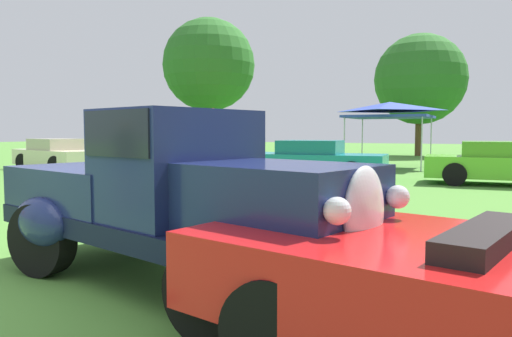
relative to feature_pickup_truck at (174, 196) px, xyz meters
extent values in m
plane|color=#4C8433|center=(-0.79, -0.52, -0.87)|extent=(120.00, 120.00, 0.00)
cube|color=black|center=(-0.04, 0.01, -0.31)|extent=(4.52, 2.49, 0.20)
cube|color=navy|center=(1.20, -0.32, 0.07)|extent=(1.81, 1.46, 0.60)
ellipsoid|color=silver|center=(1.99, -0.52, 0.05)|extent=(0.29, 0.54, 0.68)
cube|color=navy|center=(0.08, -0.02, 0.31)|extent=(1.34, 1.59, 1.04)
cube|color=black|center=(0.08, -0.02, 0.61)|extent=(1.26, 1.60, 0.40)
cube|color=navy|center=(-1.21, 0.32, -0.01)|extent=(2.16, 1.84, 0.48)
ellipsoid|color=navy|center=(1.45, 0.36, -0.31)|extent=(0.98, 0.58, 0.52)
ellipsoid|color=navy|center=(1.09, -1.03, -0.31)|extent=(0.98, 0.58, 0.52)
ellipsoid|color=navy|center=(-1.03, 1.02, -0.31)|extent=(0.98, 0.58, 0.52)
ellipsoid|color=navy|center=(-1.39, -0.38, -0.31)|extent=(0.98, 0.58, 0.52)
sphere|color=silver|center=(2.15, -0.11, 0.13)|extent=(0.18, 0.18, 0.18)
sphere|color=silver|center=(1.93, -0.96, 0.13)|extent=(0.18, 0.18, 0.18)
cylinder|color=black|center=(1.45, 0.36, -0.49)|extent=(0.76, 0.24, 0.76)
cylinder|color=black|center=(1.09, -1.03, -0.49)|extent=(0.76, 0.24, 0.76)
cylinder|color=black|center=(-1.03, 1.02, -0.49)|extent=(0.76, 0.24, 0.76)
cylinder|color=black|center=(-1.39, -0.38, -0.49)|extent=(0.76, 0.24, 0.76)
cube|color=black|center=(2.77, -0.82, -0.06)|extent=(0.53, 1.24, 0.28)
cylinder|color=black|center=(2.02, 0.14, -0.54)|extent=(0.66, 0.20, 0.66)
cylinder|color=black|center=(1.69, -1.37, -0.54)|extent=(0.66, 0.20, 0.66)
cube|color=beige|center=(-12.22, 9.66, -0.37)|extent=(4.77, 2.83, 0.60)
cube|color=#B3AB8E|center=(-12.39, 9.71, 0.13)|extent=(2.29, 1.92, 0.44)
cylinder|color=black|center=(-11.13, 8.55, -0.55)|extent=(0.64, 0.22, 0.64)
cylinder|color=black|center=(-13.72, 9.28, -0.55)|extent=(0.64, 0.22, 0.64)
cube|color=teal|center=(-2.23, 10.73, -0.37)|extent=(4.41, 2.03, 0.60)
cube|color=#146A6E|center=(-2.40, 10.71, 0.13)|extent=(2.00, 1.60, 0.44)
cylinder|color=black|center=(-0.89, 10.06, -0.55)|extent=(0.64, 0.22, 0.64)
cylinder|color=black|center=(-3.45, 9.85, -0.55)|extent=(0.64, 0.22, 0.64)
cube|color=#60C62D|center=(3.00, 11.41, -0.37)|extent=(4.10, 1.91, 0.60)
cube|color=#4D9F24|center=(2.84, 11.40, 0.13)|extent=(1.85, 1.55, 0.44)
cylinder|color=black|center=(1.85, 10.56, -0.55)|extent=(0.64, 0.22, 0.64)
cylinder|color=#9E998E|center=(-3.22, 2.71, -0.44)|extent=(0.16, 0.16, 0.86)
cylinder|color=#9E998E|center=(-3.41, 2.65, -0.44)|extent=(0.16, 0.16, 0.86)
cube|color=#336BB2|center=(-3.31, 2.68, 0.29)|extent=(0.46, 0.36, 0.60)
sphere|color=tan|center=(-3.31, 2.68, 0.71)|extent=(0.22, 0.22, 0.22)
cylinder|color=#283351|center=(-6.31, 5.36, -0.44)|extent=(0.16, 0.16, 0.86)
cylinder|color=#283351|center=(-6.11, 5.40, -0.44)|extent=(0.16, 0.16, 0.86)
cube|color=silver|center=(-6.21, 5.38, 0.29)|extent=(0.44, 0.32, 0.60)
sphere|color=#936B4C|center=(-6.21, 5.38, 0.71)|extent=(0.22, 0.22, 0.22)
cylinder|color=#B7B7BC|center=(-9.10, 19.29, 0.16)|extent=(0.05, 0.05, 2.05)
cylinder|color=#B7B7BC|center=(-9.10, 16.81, 0.16)|extent=(0.05, 0.05, 2.05)
cylinder|color=#B7B7BC|center=(-11.58, 19.29, 0.16)|extent=(0.05, 0.05, 2.05)
cylinder|color=#B7B7BC|center=(-11.58, 16.81, 0.16)|extent=(0.05, 0.05, 2.05)
cube|color=red|center=(-10.34, 18.05, 1.23)|extent=(2.76, 2.76, 0.10)
pyramid|color=red|center=(-10.34, 18.05, 1.65)|extent=(2.70, 2.70, 0.38)
cylinder|color=#B7B7BC|center=(0.36, 18.18, 0.16)|extent=(0.05, 0.05, 2.05)
cylinder|color=#B7B7BC|center=(0.36, 15.23, 0.16)|extent=(0.05, 0.05, 2.05)
cylinder|color=#B7B7BC|center=(-2.59, 18.18, 0.16)|extent=(0.05, 0.05, 2.05)
cylinder|color=#B7B7BC|center=(-2.59, 15.23, 0.16)|extent=(0.05, 0.05, 2.05)
cube|color=#2D429E|center=(-1.11, 16.70, 1.23)|extent=(3.28, 3.28, 0.10)
pyramid|color=#2D429E|center=(-1.11, 16.70, 1.65)|extent=(3.22, 3.22, 0.38)
cylinder|color=#47331E|center=(-14.16, 23.91, 1.23)|extent=(0.44, 0.44, 4.19)
sphere|color=#286623|center=(-14.16, 23.91, 4.98)|extent=(6.01, 6.01, 6.01)
cylinder|color=brown|center=(-1.40, 27.62, 0.72)|extent=(0.44, 0.44, 3.17)
sphere|color=#286623|center=(-1.40, 27.62, 3.81)|extent=(5.49, 5.49, 5.49)
camera|label=1|loc=(2.80, -3.92, 0.63)|focal=34.43mm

